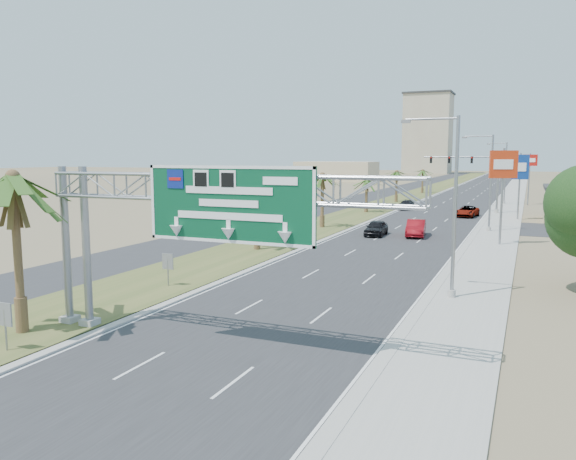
% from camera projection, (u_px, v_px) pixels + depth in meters
% --- Properties ---
extents(road, '(12.00, 300.00, 0.02)m').
position_uv_depth(road, '(469.00, 195.00, 114.19)').
color(road, '#28282B').
rests_on(road, ground).
extents(sidewalk_right, '(4.00, 300.00, 0.10)m').
position_uv_depth(sidewalk_right, '(514.00, 196.00, 110.85)').
color(sidewalk_right, '#9E9B93').
rests_on(sidewalk_right, ground).
extents(median_grass, '(7.00, 300.00, 0.12)m').
position_uv_depth(median_grass, '(420.00, 193.00, 118.10)').
color(median_grass, '#445224').
rests_on(median_grass, ground).
extents(opposing_road, '(8.00, 300.00, 0.02)m').
position_uv_depth(opposing_road, '(387.00, 192.00, 120.84)').
color(opposing_road, '#28282B').
rests_on(opposing_road, ground).
extents(sign_gantry, '(16.75, 1.24, 7.50)m').
position_uv_depth(sign_gantry, '(200.00, 201.00, 22.68)').
color(sign_gantry, gray).
rests_on(sign_gantry, ground).
extents(palm_near, '(5.70, 5.70, 8.35)m').
position_uv_depth(palm_near, '(13.00, 178.00, 23.99)').
color(palm_near, brown).
rests_on(palm_near, ground).
extents(palm_row_b, '(3.99, 3.99, 5.95)m').
position_uv_depth(palm_row_b, '(257.00, 192.00, 46.23)').
color(palm_row_b, brown).
rests_on(palm_row_b, ground).
extents(palm_row_c, '(3.99, 3.99, 6.75)m').
position_uv_depth(palm_row_c, '(322.00, 176.00, 60.70)').
color(palm_row_c, brown).
rests_on(palm_row_c, ground).
extents(palm_row_d, '(3.99, 3.99, 5.45)m').
position_uv_depth(palm_row_d, '(367.00, 181.00, 77.26)').
color(palm_row_d, brown).
rests_on(palm_row_d, ground).
extents(palm_row_e, '(3.99, 3.99, 6.15)m').
position_uv_depth(palm_row_e, '(397.00, 172.00, 94.47)').
color(palm_row_e, brown).
rests_on(palm_row_e, ground).
extents(palm_row_f, '(3.99, 3.99, 5.75)m').
position_uv_depth(palm_row_f, '(423.00, 171.00, 117.29)').
color(palm_row_f, brown).
rests_on(palm_row_f, ground).
extents(streetlight_near, '(3.27, 0.44, 10.00)m').
position_uv_depth(streetlight_near, '(451.00, 214.00, 30.57)').
color(streetlight_near, gray).
rests_on(streetlight_near, ground).
extents(streetlight_mid, '(3.27, 0.44, 10.00)m').
position_uv_depth(streetlight_mid, '(489.00, 187.00, 57.89)').
color(streetlight_mid, gray).
rests_on(streetlight_mid, ground).
extents(streetlight_far, '(3.27, 0.44, 10.00)m').
position_uv_depth(streetlight_far, '(504.00, 175.00, 90.68)').
color(streetlight_far, gray).
rests_on(streetlight_far, ground).
extents(signal_mast, '(10.28, 0.71, 8.00)m').
position_uv_depth(signal_mast, '(482.00, 178.00, 76.89)').
color(signal_mast, gray).
rests_on(signal_mast, ground).
extents(median_signback_a, '(0.75, 0.08, 2.08)m').
position_uv_depth(median_signback_a, '(5.00, 318.00, 22.35)').
color(median_signback_a, gray).
rests_on(median_signback_a, ground).
extents(median_signback_b, '(0.75, 0.08, 2.08)m').
position_uv_depth(median_signback_b, '(168.00, 264.00, 33.55)').
color(median_signback_b, gray).
rests_on(median_signback_b, ground).
extents(tower_distant, '(20.00, 16.00, 35.00)m').
position_uv_depth(tower_distant, '(428.00, 134.00, 251.91)').
color(tower_distant, tan).
rests_on(tower_distant, ground).
extents(building_distant_left, '(24.00, 14.00, 6.00)m').
position_uv_depth(building_distant_left, '(337.00, 171.00, 176.95)').
color(building_distant_left, '#C7B586').
rests_on(building_distant_left, ground).
extents(car_left_lane, '(1.89, 4.45, 1.50)m').
position_uv_depth(car_left_lane, '(376.00, 228.00, 55.52)').
color(car_left_lane, black).
rests_on(car_left_lane, ground).
extents(car_mid_lane, '(2.32, 5.11, 1.62)m').
position_uv_depth(car_mid_lane, '(416.00, 228.00, 54.97)').
color(car_mid_lane, maroon).
rests_on(car_mid_lane, ground).
extents(car_right_lane, '(2.89, 5.31, 1.41)m').
position_uv_depth(car_right_lane, '(467.00, 212.00, 72.48)').
color(car_right_lane, gray).
rests_on(car_right_lane, ground).
extents(car_far, '(2.18, 4.65, 1.31)m').
position_uv_depth(car_far, '(406.00, 205.00, 82.38)').
color(car_far, black).
rests_on(car_far, ground).
extents(pole_sign_red_near, '(2.33, 1.21, 8.53)m').
position_uv_depth(pole_sign_red_near, '(503.00, 170.00, 48.70)').
color(pole_sign_red_near, gray).
rests_on(pole_sign_red_near, ground).
extents(pole_sign_blue, '(2.01, 0.78, 8.20)m').
position_uv_depth(pole_sign_blue, '(520.00, 170.00, 68.39)').
color(pole_sign_blue, gray).
rests_on(pole_sign_blue, ground).
extents(pole_sign_red_far, '(2.22, 0.53, 8.26)m').
position_uv_depth(pole_sign_red_far, '(530.00, 164.00, 89.28)').
color(pole_sign_red_far, gray).
rests_on(pole_sign_red_far, ground).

